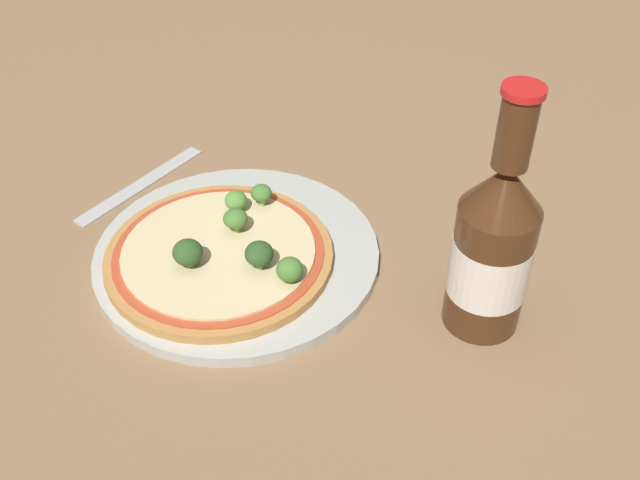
# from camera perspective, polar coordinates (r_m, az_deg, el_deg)

# --- Properties ---
(ground_plane) EXTENTS (3.00, 3.00, 0.00)m
(ground_plane) POSITION_cam_1_polar(r_m,az_deg,el_deg) (0.76, -6.30, -1.46)
(ground_plane) COLOR #846647
(plate) EXTENTS (0.29, 0.29, 0.01)m
(plate) POSITION_cam_1_polar(r_m,az_deg,el_deg) (0.76, -6.56, -1.31)
(plate) COLOR #B2B7B2
(plate) RESTS_ON ground_plane
(pizza) EXTENTS (0.22, 0.22, 0.01)m
(pizza) POSITION_cam_1_polar(r_m,az_deg,el_deg) (0.74, -7.66, -1.15)
(pizza) COLOR #B77F42
(pizza) RESTS_ON plate
(broccoli_floret_0) EXTENTS (0.03, 0.03, 0.03)m
(broccoli_floret_0) POSITION_cam_1_polar(r_m,az_deg,el_deg) (0.71, -9.98, -1.00)
(broccoli_floret_0) COLOR #89A866
(broccoli_floret_0) RESTS_ON pizza
(broccoli_floret_1) EXTENTS (0.03, 0.03, 0.03)m
(broccoli_floret_1) POSITION_cam_1_polar(r_m,az_deg,el_deg) (0.70, -4.66, -1.07)
(broccoli_floret_1) COLOR #89A866
(broccoli_floret_1) RESTS_ON pizza
(broccoli_floret_2) EXTENTS (0.02, 0.02, 0.03)m
(broccoli_floret_2) POSITION_cam_1_polar(r_m,az_deg,el_deg) (0.75, -6.46, 1.60)
(broccoli_floret_2) COLOR #89A866
(broccoli_floret_2) RESTS_ON pizza
(broccoli_floret_3) EXTENTS (0.02, 0.02, 0.02)m
(broccoli_floret_3) POSITION_cam_1_polar(r_m,az_deg,el_deg) (0.78, -4.50, 3.57)
(broccoli_floret_3) COLOR #89A866
(broccoli_floret_3) RESTS_ON pizza
(broccoli_floret_4) EXTENTS (0.02, 0.02, 0.02)m
(broccoli_floret_4) POSITION_cam_1_polar(r_m,az_deg,el_deg) (0.77, -6.43, 2.99)
(broccoli_floret_4) COLOR #89A866
(broccoli_floret_4) RESTS_ON pizza
(broccoli_floret_5) EXTENTS (0.03, 0.03, 0.02)m
(broccoli_floret_5) POSITION_cam_1_polar(r_m,az_deg,el_deg) (0.69, -2.51, -2.40)
(broccoli_floret_5) COLOR #89A866
(broccoli_floret_5) RESTS_ON pizza
(beer_bottle) EXTENTS (0.07, 0.07, 0.24)m
(beer_bottle) POSITION_cam_1_polar(r_m,az_deg,el_deg) (0.66, 13.05, -0.51)
(beer_bottle) COLOR #472814
(beer_bottle) RESTS_ON ground_plane
(fork) EXTENTS (0.05, 0.18, 0.00)m
(fork) POSITION_cam_1_polar(r_m,az_deg,el_deg) (0.88, -13.41, 4.21)
(fork) COLOR #B2B2B7
(fork) RESTS_ON ground_plane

